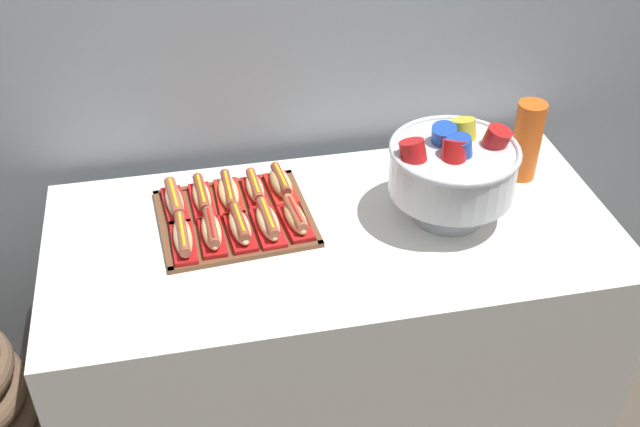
% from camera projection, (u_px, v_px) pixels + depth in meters
% --- Properties ---
extents(ground_plane, '(10.00, 10.00, 0.00)m').
position_uv_depth(ground_plane, '(331.00, 415.00, 2.55)').
color(ground_plane, '#4C4238').
extents(buffet_table, '(1.53, 0.73, 0.77)m').
position_uv_depth(buffet_table, '(332.00, 327.00, 2.31)').
color(buffet_table, white).
rests_on(buffet_table, ground_plane).
extents(serving_tray, '(0.43, 0.39, 0.01)m').
position_uv_depth(serving_tray, '(235.00, 219.00, 2.13)').
color(serving_tray, brown).
rests_on(serving_tray, buffet_table).
extents(hot_dog_0, '(0.07, 0.18, 0.06)m').
position_uv_depth(hot_dog_0, '(183.00, 238.00, 2.01)').
color(hot_dog_0, '#B21414').
rests_on(hot_dog_0, serving_tray).
extents(hot_dog_1, '(0.07, 0.17, 0.06)m').
position_uv_depth(hot_dog_1, '(212.00, 232.00, 2.03)').
color(hot_dog_1, '#B21414').
rests_on(hot_dog_1, serving_tray).
extents(hot_dog_2, '(0.08, 0.17, 0.06)m').
position_uv_depth(hot_dog_2, '(240.00, 227.00, 2.04)').
color(hot_dog_2, '#B21414').
rests_on(hot_dog_2, serving_tray).
extents(hot_dog_3, '(0.08, 0.18, 0.06)m').
position_uv_depth(hot_dog_3, '(268.00, 223.00, 2.06)').
color(hot_dog_3, red).
rests_on(hot_dog_3, serving_tray).
extents(hot_dog_4, '(0.08, 0.17, 0.06)m').
position_uv_depth(hot_dog_4, '(296.00, 218.00, 2.08)').
color(hot_dog_4, red).
rests_on(hot_dog_4, serving_tray).
extents(hot_dog_5, '(0.07, 0.18, 0.06)m').
position_uv_depth(hot_dog_5, '(175.00, 201.00, 2.14)').
color(hot_dog_5, red).
rests_on(hot_dog_5, serving_tray).
extents(hot_dog_6, '(0.07, 0.18, 0.06)m').
position_uv_depth(hot_dog_6, '(202.00, 197.00, 2.15)').
color(hot_dog_6, red).
rests_on(hot_dog_6, serving_tray).
extents(hot_dog_7, '(0.07, 0.18, 0.06)m').
position_uv_depth(hot_dog_7, '(229.00, 193.00, 2.17)').
color(hot_dog_7, red).
rests_on(hot_dog_7, serving_tray).
extents(hot_dog_8, '(0.07, 0.16, 0.06)m').
position_uv_depth(hot_dog_8, '(255.00, 189.00, 2.19)').
color(hot_dog_8, '#B21414').
rests_on(hot_dog_8, serving_tray).
extents(hot_dog_9, '(0.08, 0.17, 0.06)m').
position_uv_depth(hot_dog_9, '(281.00, 184.00, 2.20)').
color(hot_dog_9, red).
rests_on(hot_dog_9, serving_tray).
extents(punch_bowl, '(0.34, 0.34, 0.27)m').
position_uv_depth(punch_bowl, '(453.00, 168.00, 2.05)').
color(punch_bowl, silver).
rests_on(punch_bowl, buffet_table).
extents(cup_stack, '(0.08, 0.08, 0.24)m').
position_uv_depth(cup_stack, '(527.00, 141.00, 2.23)').
color(cup_stack, '#EA5B19').
rests_on(cup_stack, buffet_table).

